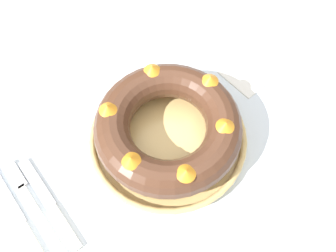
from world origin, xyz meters
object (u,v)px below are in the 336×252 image
(serving_dish, at_px, (168,137))
(fork, at_px, (30,200))
(bundt_cake, at_px, (168,126))
(serving_knife, at_px, (23,226))
(napkin, at_px, (254,69))
(cake_knife, at_px, (53,208))

(serving_dish, xyz_separation_m, fork, (-0.27, 0.06, -0.01))
(bundt_cake, bearing_deg, serving_knife, 174.75)
(serving_knife, xyz_separation_m, napkin, (0.57, -0.01, -0.00))
(napkin, bearing_deg, serving_dish, -176.34)
(serving_dish, distance_m, cake_knife, 0.25)
(serving_knife, bearing_deg, napkin, -2.76)
(bundt_cake, distance_m, fork, 0.28)
(bundt_cake, distance_m, napkin, 0.27)
(serving_knife, bearing_deg, serving_dish, -6.88)
(napkin, bearing_deg, fork, 175.29)
(fork, bearing_deg, serving_knife, -133.07)
(bundt_cake, height_order, napkin, bundt_cake)
(fork, xyz_separation_m, cake_knife, (0.02, -0.04, -0.00))
(napkin, bearing_deg, serving_knife, 178.88)
(serving_knife, relative_size, cake_knife, 1.12)
(fork, height_order, cake_knife, cake_knife)
(serving_dish, bearing_deg, bundt_cake, -71.59)
(cake_knife, bearing_deg, fork, 128.30)
(fork, bearing_deg, serving_dish, -12.23)
(fork, relative_size, serving_knife, 0.95)
(serving_dish, relative_size, napkin, 2.26)
(serving_dish, height_order, napkin, serving_dish)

